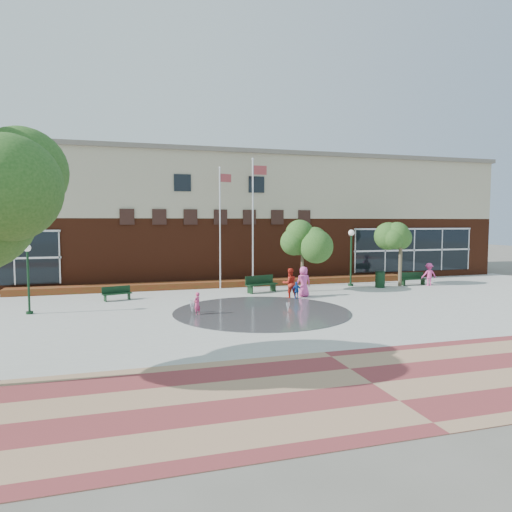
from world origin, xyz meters
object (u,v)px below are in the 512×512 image
object	(u,v)px
flagpole_left	(221,222)
trash_can	(380,279)
bench_left	(117,296)
child_splash	(197,304)
flagpole_right	(254,216)

from	to	relation	value
flagpole_left	trash_can	world-z (taller)	flagpole_left
bench_left	child_splash	bearing A→B (deg)	-71.64
flagpole_left	bench_left	size ratio (longest dim) A/B	4.80
bench_left	trash_can	bearing A→B (deg)	-15.92
child_splash	trash_can	bearing A→B (deg)	160.28
flagpole_right	child_splash	bearing A→B (deg)	-124.65
flagpole_left	bench_left	bearing A→B (deg)	-175.46
trash_can	child_splash	size ratio (longest dim) A/B	1.01
trash_can	bench_left	bearing A→B (deg)	-179.02
bench_left	child_splash	xyz separation A→B (m)	(3.58, -5.06, 0.28)
bench_left	child_splash	distance (m)	6.20
flagpole_left	bench_left	world-z (taller)	flagpole_left
bench_left	flagpole_left	bearing A→B (deg)	5.53
trash_can	flagpole_right	bearing A→B (deg)	161.99
flagpole_right	child_splash	distance (m)	10.18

